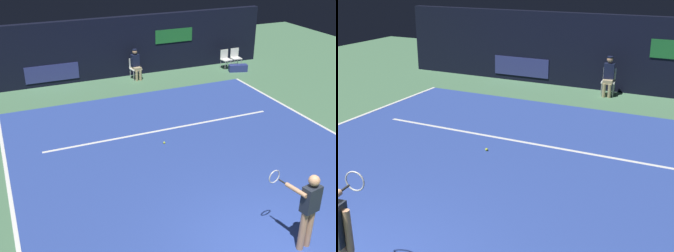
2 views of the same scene
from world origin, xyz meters
The scene contains 6 objects.
ground_plane centered at (0.00, 4.37, 0.00)m, with size 29.62×29.62×0.00m, color #4C7A56.
court_surface centered at (0.00, 4.37, 0.01)m, with size 9.96×10.74×0.01m, color #2D479E.
line_service centered at (0.00, 6.25, 0.01)m, with size 7.77×0.10×0.01m, color white.
back_wall centered at (0.00, 12.22, 1.30)m, with size 14.73×0.33×2.60m.
line_judge_on_chair centered at (0.88, 11.48, 0.69)m, with size 0.49×0.56×1.32m.
tennis_ball centered at (-0.37, 5.35, 0.05)m, with size 0.07×0.07×0.07m, color #CCE033.
Camera 2 is at (4.48, -3.34, 4.10)m, focal length 48.92 mm.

